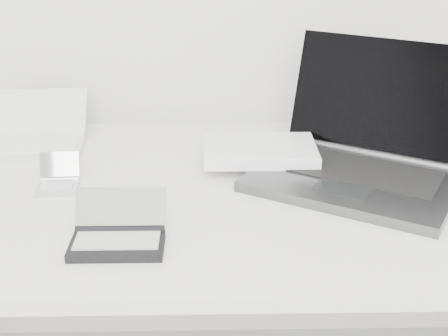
{
  "coord_description": "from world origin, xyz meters",
  "views": [
    {
      "loc": [
        -0.05,
        0.36,
        1.29
      ],
      "look_at": [
        -0.03,
        1.51,
        0.79
      ],
      "focal_mm": 50.0,
      "sensor_mm": 36.0,
      "label": 1
    }
  ],
  "objects_px": {
    "netbook_open_white": "(33,140)",
    "palmtop_charcoal": "(118,236)",
    "desk": "(238,206)",
    "laptop_large": "(338,155)"
  },
  "relations": [
    {
      "from": "netbook_open_white",
      "to": "palmtop_charcoal",
      "type": "xyz_separation_m",
      "value": [
        0.27,
        -0.46,
        -0.01
      ]
    },
    {
      "from": "desk",
      "to": "palmtop_charcoal",
      "type": "distance_m",
      "value": 0.33
    },
    {
      "from": "desk",
      "to": "netbook_open_white",
      "type": "height_order",
      "value": "netbook_open_white"
    },
    {
      "from": "netbook_open_white",
      "to": "desk",
      "type": "bearing_deg",
      "value": -29.06
    },
    {
      "from": "laptop_large",
      "to": "palmtop_charcoal",
      "type": "relative_size",
      "value": 3.72
    },
    {
      "from": "desk",
      "to": "laptop_large",
      "type": "distance_m",
      "value": 0.25
    },
    {
      "from": "laptop_large",
      "to": "palmtop_charcoal",
      "type": "bearing_deg",
      "value": -116.26
    },
    {
      "from": "netbook_open_white",
      "to": "palmtop_charcoal",
      "type": "relative_size",
      "value": 1.88
    },
    {
      "from": "laptop_large",
      "to": "netbook_open_white",
      "type": "relative_size",
      "value": 1.97
    },
    {
      "from": "desk",
      "to": "palmtop_charcoal",
      "type": "xyz_separation_m",
      "value": [
        -0.22,
        -0.24,
        0.06
      ]
    }
  ]
}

